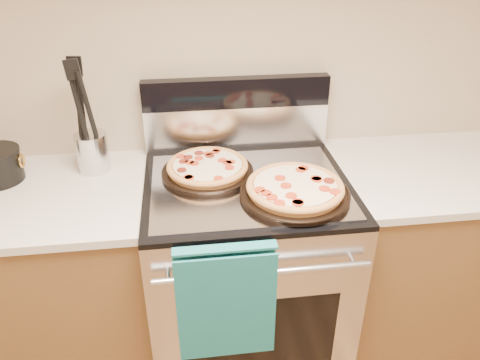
{
  "coord_description": "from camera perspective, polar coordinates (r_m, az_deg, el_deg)",
  "views": [
    {
      "loc": [
        -0.22,
        0.16,
        1.78
      ],
      "look_at": [
        -0.04,
        1.55,
        0.99
      ],
      "focal_mm": 35.0,
      "sensor_mm": 36.0,
      "label": 1
    }
  ],
  "objects": [
    {
      "name": "wall_back",
      "position": [
        1.91,
        -0.62,
        16.43
      ],
      "size": [
        4.0,
        0.0,
        4.0
      ],
      "primitive_type": "plane",
      "rotation": [
        1.57,
        0.0,
        0.0
      ],
      "color": "tan",
      "rests_on": "ground"
    },
    {
      "name": "range_body",
      "position": [
        2.01,
        0.74,
        -11.89
      ],
      "size": [
        0.76,
        0.68,
        0.9
      ],
      "primitive_type": "cube",
      "color": "#B7B7BC",
      "rests_on": "ground"
    },
    {
      "name": "oven_window",
      "position": [
        1.78,
        2.34,
        -18.99
      ],
      "size": [
        0.56,
        0.01,
        0.4
      ],
      "primitive_type": "cube",
      "color": "black",
      "rests_on": "range_body"
    },
    {
      "name": "cooktop",
      "position": [
        1.74,
        0.84,
        -0.49
      ],
      "size": [
        0.76,
        0.68,
        0.02
      ],
      "primitive_type": "cube",
      "color": "black",
      "rests_on": "range_body"
    },
    {
      "name": "backsplash_lower",
      "position": [
        1.97,
        -0.43,
        6.51
      ],
      "size": [
        0.76,
        0.06,
        0.18
      ],
      "primitive_type": "cube",
      "color": "silver",
      "rests_on": "cooktop"
    },
    {
      "name": "backsplash_upper",
      "position": [
        1.92,
        -0.44,
        10.63
      ],
      "size": [
        0.76,
        0.06,
        0.12
      ],
      "primitive_type": "cube",
      "color": "black",
      "rests_on": "backsplash_lower"
    },
    {
      "name": "oven_handle",
      "position": [
        1.51,
        2.87,
        -11.28
      ],
      "size": [
        0.7,
        0.03,
        0.03
      ],
      "primitive_type": "cylinder",
      "rotation": [
        0.0,
        1.57,
        0.0
      ],
      "color": "silver",
      "rests_on": "range_body"
    },
    {
      "name": "dish_towel",
      "position": [
        1.56,
        -1.71,
        -14.44
      ],
      "size": [
        0.32,
        0.05,
        0.42
      ],
      "primitive_type": null,
      "color": "#155A6C",
      "rests_on": "oven_handle"
    },
    {
      "name": "foil_sheet",
      "position": [
        1.71,
        0.98,
        -0.62
      ],
      "size": [
        0.7,
        0.55,
        0.01
      ],
      "primitive_type": "cube",
      "color": "gray",
      "rests_on": "cooktop"
    },
    {
      "name": "cabinet_left",
      "position": [
        2.14,
        -24.1,
        -12.58
      ],
      "size": [
        1.0,
        0.62,
        0.88
      ],
      "primitive_type": "cube",
      "color": "brown",
      "rests_on": "ground"
    },
    {
      "name": "countertop_left",
      "position": [
        1.88,
        -26.9,
        -2.12
      ],
      "size": [
        1.02,
        0.64,
        0.03
      ],
      "primitive_type": "cube",
      "color": "beige",
      "rests_on": "cabinet_left"
    },
    {
      "name": "cabinet_right",
      "position": [
        2.31,
        23.06,
        -8.79
      ],
      "size": [
        1.0,
        0.62,
        0.88
      ],
      "primitive_type": "cube",
      "color": "brown",
      "rests_on": "ground"
    },
    {
      "name": "countertop_right",
      "position": [
        2.08,
        25.49,
        1.18
      ],
      "size": [
        1.02,
        0.64,
        0.03
      ],
      "primitive_type": "cube",
      "color": "beige",
      "rests_on": "cabinet_right"
    },
    {
      "name": "pepperoni_pizza_back",
      "position": [
        1.77,
        -3.98,
        1.43
      ],
      "size": [
        0.39,
        0.39,
        0.05
      ],
      "primitive_type": null,
      "rotation": [
        0.0,
        0.0,
        -0.14
      ],
      "color": "#C3783B",
      "rests_on": "foil_sheet"
    },
    {
      "name": "pepperoni_pizza_front",
      "position": [
        1.64,
        6.71,
        -1.15
      ],
      "size": [
        0.47,
        0.47,
        0.05
      ],
      "primitive_type": null,
      "rotation": [
        0.0,
        0.0,
        -0.29
      ],
      "color": "#C3783B",
      "rests_on": "foil_sheet"
    },
    {
      "name": "utensil_crock",
      "position": [
        1.89,
        -17.51,
        3.24
      ],
      "size": [
        0.12,
        0.12,
        0.15
      ],
      "primitive_type": "cylinder",
      "rotation": [
        0.0,
        0.0,
        0.01
      ],
      "color": "silver",
      "rests_on": "countertop_left"
    }
  ]
}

